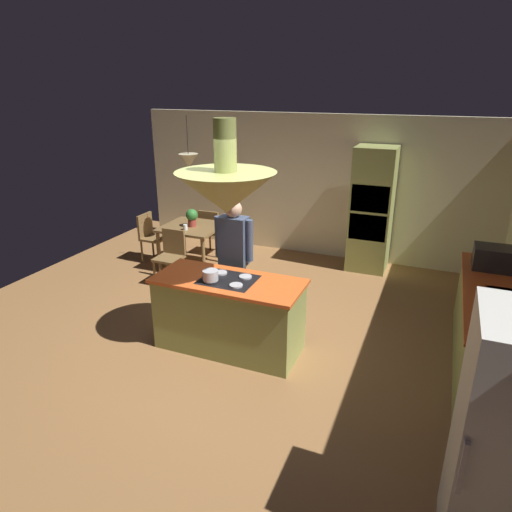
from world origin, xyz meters
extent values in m
plane|color=olive|center=(0.00, 0.00, 0.00)|extent=(8.16, 8.16, 0.00)
cube|color=beige|center=(0.00, 3.45, 1.27)|extent=(6.80, 0.10, 2.55)
cube|color=#8C934C|center=(0.00, -0.20, 0.43)|extent=(1.70, 0.70, 0.86)
cube|color=#E05B23|center=(0.00, -0.20, 0.88)|extent=(1.76, 0.76, 0.04)
cube|color=black|center=(0.00, -0.20, 0.90)|extent=(0.64, 0.52, 0.01)
cylinder|color=#B2B2B7|center=(-0.16, -0.33, 0.91)|extent=(0.15, 0.15, 0.02)
cylinder|color=#B2B2B7|center=(0.16, -0.33, 0.91)|extent=(0.15, 0.15, 0.02)
cylinder|color=#B2B2B7|center=(-0.16, -0.07, 0.91)|extent=(0.15, 0.15, 0.02)
cylinder|color=#B2B2B7|center=(0.16, -0.07, 0.91)|extent=(0.15, 0.15, 0.02)
cube|color=#8C934C|center=(2.84, 0.60, 0.43)|extent=(0.62, 2.46, 0.86)
cube|color=#E05B23|center=(2.84, 0.60, 0.88)|extent=(0.66, 2.50, 0.04)
cube|color=#B2B2B7|center=(3.00, 0.60, 0.82)|extent=(0.48, 0.36, 0.16)
cube|color=#8C934C|center=(1.10, 3.05, 1.04)|extent=(0.66, 0.62, 2.09)
cube|color=black|center=(1.10, 2.76, 1.30)|extent=(0.60, 0.04, 0.44)
cube|color=black|center=(1.10, 2.76, 0.82)|extent=(0.60, 0.04, 0.44)
cube|color=#B2B2B7|center=(2.47, -2.27, 1.00)|extent=(0.03, 0.04, 0.36)
cube|color=brown|center=(-1.70, 1.90, 0.74)|extent=(0.97, 0.93, 0.04)
cylinder|color=brown|center=(-2.13, 1.50, 0.36)|extent=(0.06, 0.06, 0.72)
cylinder|color=brown|center=(-1.27, 1.50, 0.36)|extent=(0.06, 0.06, 0.72)
cylinder|color=brown|center=(-2.13, 2.30, 0.36)|extent=(0.06, 0.06, 0.72)
cylinder|color=brown|center=(-1.27, 2.30, 0.36)|extent=(0.06, 0.06, 0.72)
cylinder|color=tan|center=(-0.32, 0.45, 0.41)|extent=(0.14, 0.14, 0.82)
cylinder|color=tan|center=(-0.14, 0.45, 0.41)|extent=(0.14, 0.14, 0.82)
cube|color=#3F4C66|center=(-0.23, 0.45, 1.14)|extent=(0.36, 0.22, 0.64)
cylinder|color=#3F4C66|center=(-0.45, 0.45, 1.17)|extent=(0.09, 0.09, 0.54)
cylinder|color=#3F4C66|center=(-0.01, 0.45, 1.17)|extent=(0.09, 0.09, 0.54)
sphere|color=tan|center=(-0.23, 0.45, 1.56)|extent=(0.22, 0.22, 0.22)
cone|color=#8C934C|center=(0.00, -0.20, 1.93)|extent=(1.10, 1.10, 0.45)
cylinder|color=#8C934C|center=(0.00, -0.20, 2.43)|extent=(0.24, 0.24, 0.55)
cone|color=beige|center=(-1.70, 1.90, 1.86)|extent=(0.32, 0.32, 0.22)
cylinder|color=black|center=(-1.70, 1.90, 2.27)|extent=(0.01, 0.01, 0.60)
cube|color=brown|center=(-1.70, 1.14, 0.44)|extent=(0.40, 0.40, 0.04)
cube|color=brown|center=(-1.70, 1.32, 0.66)|extent=(0.40, 0.04, 0.42)
cylinder|color=brown|center=(-1.87, 0.97, 0.21)|extent=(0.04, 0.04, 0.43)
cylinder|color=brown|center=(-1.53, 0.97, 0.21)|extent=(0.04, 0.04, 0.43)
cylinder|color=brown|center=(-1.87, 1.31, 0.21)|extent=(0.04, 0.04, 0.43)
cylinder|color=brown|center=(-1.53, 1.31, 0.21)|extent=(0.04, 0.04, 0.43)
cube|color=brown|center=(-1.70, 2.66, 0.44)|extent=(0.40, 0.40, 0.04)
cube|color=brown|center=(-1.70, 2.48, 0.66)|extent=(0.40, 0.04, 0.42)
cylinder|color=brown|center=(-1.53, 2.83, 0.21)|extent=(0.04, 0.04, 0.43)
cylinder|color=brown|center=(-1.87, 2.83, 0.21)|extent=(0.04, 0.04, 0.43)
cylinder|color=brown|center=(-1.53, 2.49, 0.21)|extent=(0.04, 0.04, 0.43)
cylinder|color=brown|center=(-1.87, 2.49, 0.21)|extent=(0.04, 0.04, 0.43)
cube|color=brown|center=(-2.49, 1.90, 0.44)|extent=(0.40, 0.40, 0.04)
cube|color=brown|center=(-2.67, 1.90, 0.66)|extent=(0.04, 0.40, 0.42)
cylinder|color=brown|center=(-2.32, 1.73, 0.21)|extent=(0.04, 0.04, 0.43)
cylinder|color=brown|center=(-2.32, 2.07, 0.21)|extent=(0.04, 0.04, 0.43)
cylinder|color=brown|center=(-2.66, 1.73, 0.21)|extent=(0.04, 0.04, 0.43)
cylinder|color=brown|center=(-2.66, 2.07, 0.21)|extent=(0.04, 0.04, 0.43)
cylinder|color=#99382D|center=(-1.69, 1.89, 0.82)|extent=(0.14, 0.14, 0.12)
sphere|color=#2D722D|center=(-1.69, 1.89, 0.96)|extent=(0.20, 0.20, 0.20)
cylinder|color=white|center=(-1.69, 1.67, 0.81)|extent=(0.07, 0.07, 0.09)
cylinder|color=#E0B78C|center=(2.84, -0.02, 0.99)|extent=(0.13, 0.13, 0.18)
cylinder|color=silver|center=(2.84, 0.16, 0.98)|extent=(0.11, 0.11, 0.14)
cube|color=#232326|center=(2.84, 1.34, 1.04)|extent=(0.46, 0.36, 0.28)
cylinder|color=#B2B2B7|center=(-0.16, -0.33, 0.98)|extent=(0.18, 0.18, 0.12)
camera|label=1|loc=(2.15, -4.56, 3.03)|focal=32.09mm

